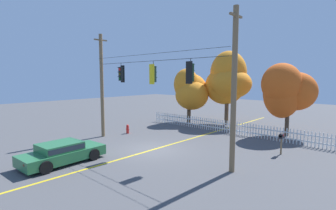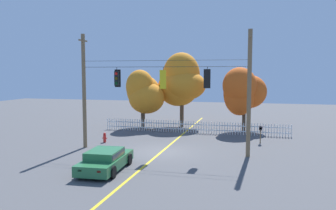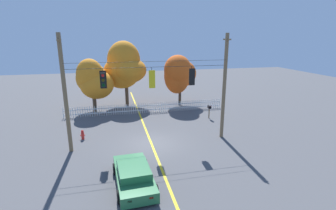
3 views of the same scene
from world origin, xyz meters
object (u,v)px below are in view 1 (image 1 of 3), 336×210
Objects in this scene: autumn_oak_far_east at (286,89)px; parked_car at (62,152)px; traffic_signal_southbound_primary at (153,74)px; roadside_mailbox at (282,137)px; fire_hydrant at (128,129)px; traffic_signal_eastbound_side at (121,74)px; autumn_maple_mid at (228,81)px; autumn_maple_near_fence at (190,90)px; traffic_signal_northbound_primary at (190,73)px.

parked_car is at bearing -113.75° from autumn_oak_far_east.
roadside_mailbox is (6.28, 4.56, -3.76)m from traffic_signal_southbound_primary.
traffic_signal_southbound_primary is 7.07m from fire_hydrant.
autumn_oak_far_east is 6.16m from roadside_mailbox.
traffic_signal_eastbound_side is 11.48m from autumn_maple_mid.
traffic_signal_eastbound_side is 1.82× the size of fire_hydrant.
autumn_maple_near_fence is 12.15m from roadside_mailbox.
autumn_maple_mid is 10.85m from fire_hydrant.
traffic_signal_southbound_primary is 1.05× the size of traffic_signal_northbound_primary.
traffic_signal_eastbound_side reaches higher than parked_car.
traffic_signal_eastbound_side is 5.26m from fire_hydrant.
autumn_maple_near_fence is 0.96× the size of autumn_oak_far_east.
autumn_maple_near_fence is at bearing 97.50° from traffic_signal_eastbound_side.
autumn_oak_far_east reaches higher than traffic_signal_eastbound_side.
fire_hydrant is (-1.88, 1.95, -4.50)m from traffic_signal_eastbound_side.
traffic_signal_southbound_primary is at bearing -21.06° from fire_hydrant.
roadside_mailbox is at bearing 12.80° from fire_hydrant.
traffic_signal_eastbound_side and traffic_signal_northbound_primary have the same top height.
fire_hydrant is at bearing -141.10° from autumn_oak_far_east.
traffic_signal_southbound_primary is at bearing 69.56° from parked_car.
traffic_signal_eastbound_side is 6.77m from parked_car.
traffic_signal_southbound_primary is 11.02m from autumn_oak_far_east.
traffic_signal_southbound_primary is 2.88m from traffic_signal_northbound_primary.
traffic_signal_northbound_primary is 1.82× the size of fire_hydrant.
traffic_signal_southbound_primary reaches higher than autumn_maple_near_fence.
autumn_maple_near_fence is 3.83m from autumn_maple_mid.
traffic_signal_northbound_primary reaches higher than fire_hydrant.
traffic_signal_southbound_primary is at bearing -64.91° from autumn_maple_near_fence.
traffic_signal_southbound_primary reaches higher than fire_hydrant.
autumn_maple_near_fence is at bearing -178.48° from autumn_oak_far_east.
parked_car is (-0.68, -16.35, -3.69)m from autumn_maple_mid.
traffic_signal_eastbound_side is at bearing -100.29° from autumn_maple_mid.
roadside_mailbox is (3.40, 4.56, -3.82)m from traffic_signal_northbound_primary.
autumn_maple_mid is at bearing 26.38° from autumn_maple_near_fence.
traffic_signal_southbound_primary is 1.10× the size of roadside_mailbox.
traffic_signal_northbound_primary reaches higher than parked_car.
fire_hydrant is (-9.82, -7.93, -3.32)m from autumn_oak_far_east.
traffic_signal_southbound_primary reaches higher than parked_car.
autumn_maple_mid is (2.05, 11.28, -0.58)m from traffic_signal_eastbound_side.
traffic_signal_northbound_primary is 0.19× the size of autumn_maple_mid.
parked_car is (-6.58, -14.95, -3.08)m from autumn_oak_far_east.
traffic_signal_northbound_primary is 6.85m from roadside_mailbox.
roadside_mailbox is at bearing -73.48° from autumn_oak_far_east.
autumn_maple_near_fence is 0.77× the size of autumn_maple_mid.
traffic_signal_northbound_primary is at bearing 46.69° from parked_car.
traffic_signal_southbound_primary is (3.25, -0.02, -0.05)m from traffic_signal_eastbound_side.
autumn_maple_mid is 9.68× the size of fire_hydrant.
traffic_signal_southbound_primary is 0.32× the size of parked_car.
autumn_maple_mid is at bearing 87.63° from parked_car.
autumn_maple_mid reaches higher than traffic_signal_southbound_primary.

